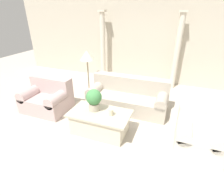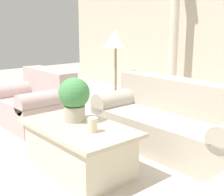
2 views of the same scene
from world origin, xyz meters
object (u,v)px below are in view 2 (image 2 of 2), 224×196
at_px(potted_plant, 74,97).
at_px(floor_lamp, 116,45).
at_px(sofa_long, 174,122).
at_px(coffee_table, 79,147).
at_px(loveseat, 37,102).

xyz_separation_m(potted_plant, floor_lamp, (-0.84, 1.33, 0.46)).
bearing_deg(potted_plant, sofa_long, 70.87).
relative_size(coffee_table, floor_lamp, 0.90).
height_order(loveseat, floor_lamp, floor_lamp).
distance_m(potted_plant, floor_lamp, 1.63).
bearing_deg(floor_lamp, sofa_long, -6.73).
xyz_separation_m(sofa_long, loveseat, (-1.96, -0.82, 0.01)).
height_order(sofa_long, coffee_table, sofa_long).
distance_m(sofa_long, potted_plant, 1.32).
distance_m(loveseat, floor_lamp, 1.48).
height_order(sofa_long, loveseat, same).
relative_size(sofa_long, loveseat, 1.81).
height_order(potted_plant, floor_lamp, floor_lamp).
distance_m(sofa_long, loveseat, 2.13).
xyz_separation_m(sofa_long, floor_lamp, (-1.24, 0.15, 0.88)).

